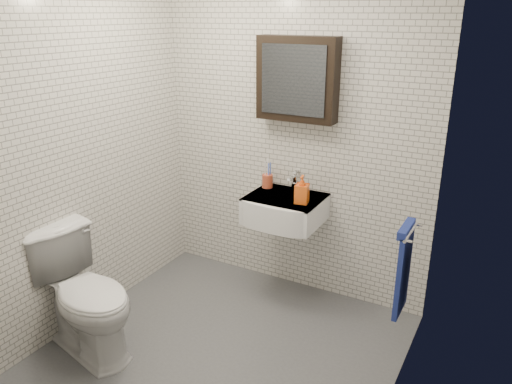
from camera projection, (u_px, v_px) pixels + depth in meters
ground at (227, 345)px, 3.42m from camera, size 2.20×2.00×0.01m
room_shell at (222, 137)px, 2.92m from camera, size 2.22×2.02×2.51m
washbasin at (283, 210)px, 3.74m from camera, size 0.55×0.50×0.20m
faucet at (294, 182)px, 3.85m from camera, size 0.06×0.20×0.15m
mirror_cabinet at (297, 79)px, 3.58m from camera, size 0.60×0.15×0.60m
towel_rail at (404, 266)px, 2.99m from camera, size 0.09×0.30×0.58m
toothbrush_cup at (267, 180)px, 3.92m from camera, size 0.11×0.11×0.23m
soap_bottle at (302, 189)px, 3.58m from camera, size 0.11×0.11×0.21m
toilet at (85, 294)px, 3.26m from camera, size 0.90×0.64×0.84m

